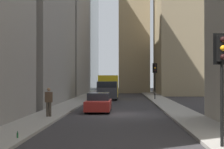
{
  "coord_description": "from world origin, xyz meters",
  "views": [
    {
      "loc": [
        -24.58,
        -0.5,
        2.5
      ],
      "look_at": [
        13.86,
        0.83,
        2.91
      ],
      "focal_mm": 57.02,
      "sensor_mm": 36.0,
      "label": 1
    }
  ],
  "objects_px": {
    "traffic_light_foreground": "(222,63)",
    "pedestrian": "(49,101)",
    "delivery_truck": "(108,87)",
    "discarded_bottle": "(18,135)",
    "traffic_light_midblock": "(155,73)",
    "sedan_red": "(99,103)"
  },
  "relations": [
    {
      "from": "sedan_red",
      "to": "delivery_truck",
      "type": "bearing_deg",
      "value": 0.0
    },
    {
      "from": "sedan_red",
      "to": "traffic_light_foreground",
      "type": "relative_size",
      "value": 1.09
    },
    {
      "from": "delivery_truck",
      "to": "discarded_bottle",
      "type": "distance_m",
      "value": 28.15
    },
    {
      "from": "sedan_red",
      "to": "pedestrian",
      "type": "distance_m",
      "value": 5.32
    },
    {
      "from": "delivery_truck",
      "to": "discarded_bottle",
      "type": "height_order",
      "value": "delivery_truck"
    },
    {
      "from": "discarded_bottle",
      "to": "delivery_truck",
      "type": "bearing_deg",
      "value": -4.73
    },
    {
      "from": "sedan_red",
      "to": "traffic_light_midblock",
      "type": "height_order",
      "value": "traffic_light_midblock"
    },
    {
      "from": "traffic_light_foreground",
      "to": "delivery_truck",
      "type": "bearing_deg",
      "value": 10.15
    },
    {
      "from": "traffic_light_foreground",
      "to": "discarded_bottle",
      "type": "height_order",
      "value": "traffic_light_foreground"
    },
    {
      "from": "delivery_truck",
      "to": "sedan_red",
      "type": "xyz_separation_m",
      "value": [
        -15.61,
        -0.0,
        -0.8
      ]
    },
    {
      "from": "traffic_light_midblock",
      "to": "pedestrian",
      "type": "xyz_separation_m",
      "value": [
        -18.87,
        8.16,
        -2.04
      ]
    },
    {
      "from": "pedestrian",
      "to": "traffic_light_foreground",
      "type": "bearing_deg",
      "value": -139.44
    },
    {
      "from": "sedan_red",
      "to": "traffic_light_foreground",
      "type": "xyz_separation_m",
      "value": [
        -13.92,
        -5.28,
        2.37
      ]
    },
    {
      "from": "sedan_red",
      "to": "traffic_light_foreground",
      "type": "bearing_deg",
      "value": -159.21
    },
    {
      "from": "traffic_light_midblock",
      "to": "discarded_bottle",
      "type": "xyz_separation_m",
      "value": [
        -26.77,
        7.72,
        -2.9
      ]
    },
    {
      "from": "traffic_light_foreground",
      "to": "pedestrian",
      "type": "relative_size",
      "value": 2.22
    },
    {
      "from": "traffic_light_foreground",
      "to": "traffic_light_midblock",
      "type": "xyz_separation_m",
      "value": [
        28.27,
        -0.12,
        0.11
      ]
    },
    {
      "from": "traffic_light_foreground",
      "to": "traffic_light_midblock",
      "type": "height_order",
      "value": "traffic_light_midblock"
    },
    {
      "from": "pedestrian",
      "to": "sedan_red",
      "type": "bearing_deg",
      "value": -31.46
    },
    {
      "from": "pedestrian",
      "to": "discarded_bottle",
      "type": "relative_size",
      "value": 6.58
    },
    {
      "from": "discarded_bottle",
      "to": "traffic_light_midblock",
      "type": "bearing_deg",
      "value": -16.09
    },
    {
      "from": "delivery_truck",
      "to": "pedestrian",
      "type": "xyz_separation_m",
      "value": [
        -20.13,
        2.77,
        -0.35
      ]
    }
  ]
}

